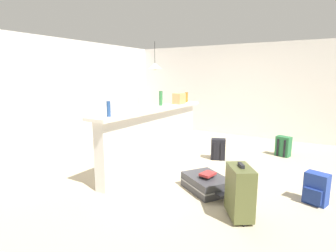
{
  "coord_description": "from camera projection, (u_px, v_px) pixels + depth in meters",
  "views": [
    {
      "loc": [
        -4.48,
        -2.35,
        1.67
      ],
      "look_at": [
        -0.22,
        0.19,
        0.75
      ],
      "focal_mm": 29.18,
      "sensor_mm": 36.0,
      "label": 1
    }
  ],
  "objects": [
    {
      "name": "suitcase_flat_charcoal",
      "position": [
        206.0,
        183.0,
        3.99
      ],
      "size": [
        0.79,
        0.87,
        0.22
      ],
      "color": "#38383D",
      "rests_on": "ground_plane"
    },
    {
      "name": "bottle_amber",
      "position": [
        186.0,
        97.0,
        5.91
      ],
      "size": [
        0.07,
        0.07,
        0.22
      ],
      "primitive_type": "cylinder",
      "color": "#9E661E",
      "rests_on": "bar_countertop"
    },
    {
      "name": "backpack_blue",
      "position": [
        316.0,
        189.0,
        3.57
      ],
      "size": [
        0.3,
        0.32,
        0.42
      ],
      "color": "#233D93",
      "rests_on": "ground_plane"
    },
    {
      "name": "dining_chair_near_partition",
      "position": [
        168.0,
        122.0,
        6.78
      ],
      "size": [
        0.43,
        0.43,
        0.93
      ],
      "color": "#4C331E",
      "rests_on": "ground_plane"
    },
    {
      "name": "dining_table",
      "position": [
        151.0,
        115.0,
        7.1
      ],
      "size": [
        1.1,
        0.8,
        0.74
      ],
      "color": "#332319",
      "rests_on": "ground_plane"
    },
    {
      "name": "partition_half_wall",
      "position": [
        154.0,
        139.0,
        5.01
      ],
      "size": [
        2.8,
        0.2,
        1.04
      ],
      "primitive_type": "cube",
      "color": "silver",
      "rests_on": "ground_plane"
    },
    {
      "name": "bottle_green",
      "position": [
        161.0,
        98.0,
        5.25
      ],
      "size": [
        0.07,
        0.07,
        0.28
      ],
      "primitive_type": "cylinder",
      "color": "#2D6B38",
      "rests_on": "bar_countertop"
    },
    {
      "name": "wall_right",
      "position": [
        224.0,
        90.0,
        7.76
      ],
      "size": [
        0.1,
        6.0,
        2.5
      ],
      "primitive_type": "cube",
      "color": "silver",
      "rests_on": "ground_plane"
    },
    {
      "name": "wall_back",
      "position": [
        71.0,
        93.0,
        6.58
      ],
      "size": [
        6.6,
        0.1,
        2.5
      ],
      "primitive_type": "cube",
      "color": "silver",
      "rests_on": "ground_plane"
    },
    {
      "name": "bar_countertop",
      "position": [
        154.0,
        109.0,
        4.91
      ],
      "size": [
        2.96,
        0.4,
        0.05
      ],
      "primitive_type": "cube",
      "color": "white",
      "rests_on": "partition_half_wall"
    },
    {
      "name": "bottle_white",
      "position": [
        140.0,
        104.0,
        4.48
      ],
      "size": [
        0.07,
        0.07,
        0.23
      ],
      "primitive_type": "cylinder",
      "color": "silver",
      "rests_on": "bar_countertop"
    },
    {
      "name": "grocery_bag",
      "position": [
        179.0,
        99.0,
        5.57
      ],
      "size": [
        0.26,
        0.18,
        0.22
      ],
      "primitive_type": "cube",
      "color": "tan",
      "rests_on": "bar_countertop"
    },
    {
      "name": "book_stack",
      "position": [
        207.0,
        175.0,
        3.93
      ],
      "size": [
        0.29,
        0.22,
        0.07
      ],
      "color": "black",
      "rests_on": "suitcase_flat_charcoal"
    },
    {
      "name": "backpack_green",
      "position": [
        283.0,
        147.0,
        5.7
      ],
      "size": [
        0.3,
        0.32,
        0.42
      ],
      "color": "#286B3D",
      "rests_on": "ground_plane"
    },
    {
      "name": "pendant_lamp",
      "position": [
        155.0,
        66.0,
        6.9
      ],
      "size": [
        0.34,
        0.34,
        0.71
      ],
      "color": "black"
    },
    {
      "name": "backpack_black",
      "position": [
        218.0,
        149.0,
        5.49
      ],
      "size": [
        0.31,
        0.33,
        0.42
      ],
      "color": "black",
      "rests_on": "ground_plane"
    },
    {
      "name": "suitcase_upright_olive",
      "position": [
        240.0,
        191.0,
        3.19
      ],
      "size": [
        0.5,
        0.44,
        0.67
      ],
      "color": "#51562D",
      "rests_on": "ground_plane"
    },
    {
      "name": "ground_plane",
      "position": [
        183.0,
        164.0,
        5.27
      ],
      "size": [
        13.0,
        13.0,
        0.05
      ],
      "primitive_type": "cube",
      "color": "#BCAD8E"
    },
    {
      "name": "bottle_blue",
      "position": [
        109.0,
        109.0,
        3.85
      ],
      "size": [
        0.06,
        0.06,
        0.22
      ],
      "primitive_type": "cylinder",
      "color": "#284C89",
      "rests_on": "bar_countertop"
    }
  ]
}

